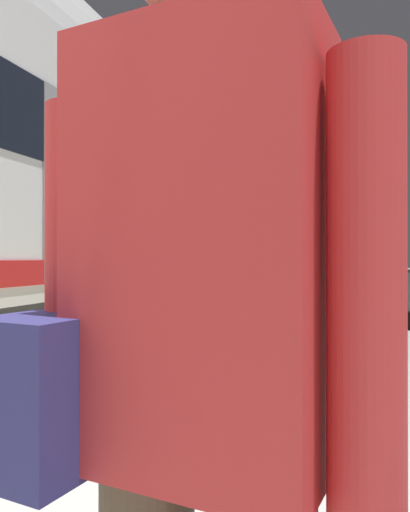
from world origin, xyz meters
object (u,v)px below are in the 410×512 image
Objects in this scene: traveller_foreground at (191,366)px; passenger_near at (372,265)px; passenger_mid at (331,261)px; high_speed_train at (147,198)px; suitcase_near at (353,304)px; suitcase_far at (359,290)px; passenger_far at (372,266)px; duffel_bag_mid at (320,288)px.

passenger_near is at bearing 86.13° from traveller_foreground.
traveller_foreground is 0.98× the size of passenger_mid.
high_speed_train is 5.03m from passenger_near.
passenger_near is 0.79m from suitcase_near.
suitcase_far is (-0.16, 3.48, -0.69)m from passenger_near.
suitcase_near is at bearing 88.19° from traveller_foreground.
passenger_far is (0.75, 12.49, -0.06)m from traveller_foreground.
suitcase_near is 0.56× the size of suitcase_far.
high_speed_train is 36.52× the size of suitcase_far.
suitcase_near is (-0.32, -0.16, -0.71)m from passenger_near.
passenger_mid is 1.77× the size of suitcase_far.
passenger_mid is at bearing 109.04° from passenger_far.
duffel_bag_mid is (-1.32, 7.01, -0.86)m from passenger_near.
high_speed_train reaches higher than passenger_far.
traveller_foreground is 8.57m from suitcase_near.
passenger_far reaches higher than suitcase_far.
suitcase_near is 7.24m from duffel_bag_mid.
traveller_foreground reaches higher than passenger_far.
passenger_near reaches higher than passenger_mid.
duffel_bag_mid is 3.62m from passenger_far.
high_speed_train is at bearing -118.69° from duffel_bag_mid.
suitcase_far is at bearing -135.13° from passenger_far.
traveller_foreground reaches higher than suitcase_near.
high_speed_train is at bearing 113.80° from traveller_foreground.
passenger_mid is (3.76, 6.40, -1.47)m from high_speed_train.
high_speed_train reaches higher than suitcase_far.
suitcase_far is at bearing -77.17° from passenger_mid.
suitcase_near is at bearing -96.94° from passenger_far.
passenger_near is 1.09× the size of passenger_far.
high_speed_train is 7.53m from duffel_bag_mid.
passenger_near is 3.97× the size of duffel_bag_mid.
passenger_mid reaches higher than traveller_foreground.
suitcase_far is at bearing 87.47° from suitcase_near.
traveller_foreground is at bearing -66.20° from high_speed_train.
suitcase_near is 0.35× the size of passenger_far.
high_speed_train is 64.70× the size of suitcase_near.
suitcase_near is 3.64m from suitcase_far.
duffel_bag_mid is (-0.73, 15.70, -0.84)m from traveller_foreground.
passenger_near reaches higher than traveller_foreground.
passenger_near is at bearing -92.45° from passenger_far.
suitcase_far is (0.43, 12.17, -0.66)m from traveller_foreground.
passenger_far is (0.16, 3.79, -0.08)m from passenger_near.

